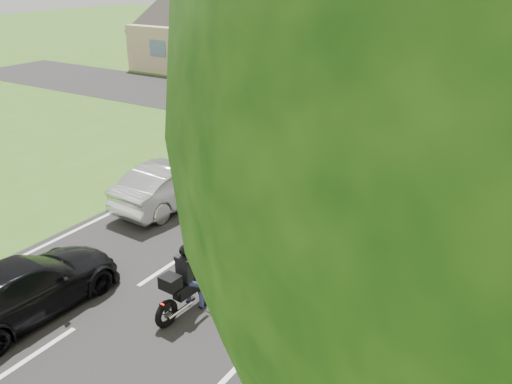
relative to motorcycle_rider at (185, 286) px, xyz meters
The scene contains 14 objects.
ground 2.15m from the motorcycle_rider, 144.51° to the left, with size 140.00×140.00×0.00m, color #365A19.
road 11.33m from the motorcycle_rider, 98.46° to the left, with size 8.00×100.00×0.01m, color black.
cross_road 17.28m from the motorcycle_rider, 95.53° to the left, with size 60.00×7.00×0.01m, color black.
motorcycle_rider is the anchor object (origin of this frame).
dark_suv 7.05m from the motorcycle_rider, 85.28° to the left, with size 2.36×5.12×1.42m, color black.
silver_sedan 6.06m from the motorcycle_rider, 132.60° to the left, with size 1.54×4.42×1.46m, color silver.
silver_suv 14.04m from the motorcycle_rider, 106.64° to the left, with size 1.80×4.48×1.53m, color #A5A6AD.
dark_car_behind 3.58m from the motorcycle_rider, 147.06° to the right, with size 1.85×4.55×1.32m, color black.
traffic_signal 15.66m from the motorcycle_rider, 83.70° to the left, with size 6.38×0.44×6.00m.
signal_pole_far 20.51m from the motorcycle_rider, 109.68° to the left, with size 0.20×0.20×6.00m, color black.
utility_pole_near 6.38m from the motorcycle_rider, 10.18° to the right, with size 1.60×0.28×10.00m.
sign_white 5.24m from the motorcycle_rider, 53.90° to the left, with size 0.55×0.07×2.12m.
sign_green 12.62m from the motorcycle_rider, 75.10° to the left, with size 0.55×0.07×2.12m.
house 30.78m from the motorcycle_rider, 125.04° to the left, with size 10.20×8.00×4.84m.
Camera 1 is at (8.54, -9.06, 7.39)m, focal length 38.00 mm.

